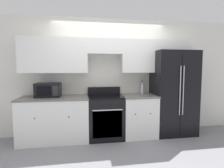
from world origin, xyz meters
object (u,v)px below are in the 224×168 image
oven_range (106,116)px  refrigerator (172,93)px  bottle (142,89)px  microwave (48,90)px

oven_range → refrigerator: (1.55, 0.05, 0.48)m
oven_range → bottle: bearing=14.0°
oven_range → microwave: 1.31m
oven_range → refrigerator: size_ratio=0.57×
oven_range → bottle: (0.88, 0.22, 0.56)m
refrigerator → bottle: bearing=165.4°
microwave → bottle: (2.06, 0.14, -0.03)m
oven_range → bottle: bottle is taller
oven_range → microwave: microwave is taller
oven_range → refrigerator: 1.62m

